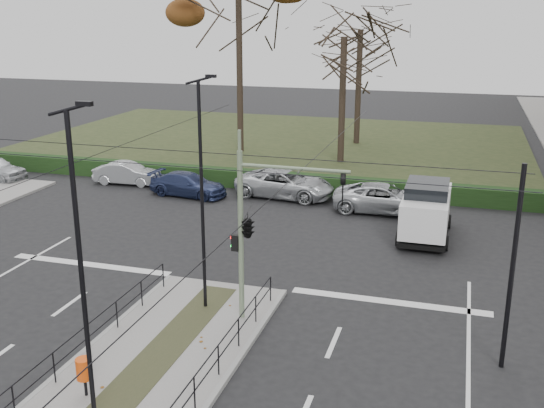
{
  "coord_description": "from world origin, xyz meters",
  "views": [
    {
      "loc": [
        7.95,
        -15.4,
        9.74
      ],
      "look_at": [
        1.52,
        5.94,
        3.06
      ],
      "focal_mm": 42.0,
      "sensor_mm": 36.0,
      "label": 1
    }
  ],
  "objects_px": {
    "streetlamp_median_far": "(202,195)",
    "parked_car_fifth": "(384,198)",
    "bare_tree_center": "(360,38)",
    "bare_tree_near": "(344,46)",
    "parked_car_fourth": "(285,184)",
    "white_van": "(426,209)",
    "parked_car_second": "(127,173)",
    "traffic_light": "(250,224)",
    "parked_car_third": "(188,184)",
    "streetlamp_median_near": "(83,278)",
    "litter_bin": "(84,369)"
  },
  "relations": [
    {
      "from": "streetlamp_median_far",
      "to": "parked_car_fourth",
      "type": "bearing_deg",
      "value": 94.81
    },
    {
      "from": "parked_car_fourth",
      "to": "streetlamp_median_near",
      "type": "bearing_deg",
      "value": -171.06
    },
    {
      "from": "streetlamp_median_far",
      "to": "bare_tree_near",
      "type": "bearing_deg",
      "value": 89.65
    },
    {
      "from": "white_van",
      "to": "parked_car_fifth",
      "type": "xyz_separation_m",
      "value": [
        -2.26,
        3.3,
        -0.6
      ]
    },
    {
      "from": "parked_car_fourth",
      "to": "bare_tree_center",
      "type": "distance_m",
      "value": 17.54
    },
    {
      "from": "parked_car_second",
      "to": "parked_car_fourth",
      "type": "bearing_deg",
      "value": -93.4
    },
    {
      "from": "streetlamp_median_near",
      "to": "parked_car_fifth",
      "type": "bearing_deg",
      "value": 78.26
    },
    {
      "from": "bare_tree_center",
      "to": "bare_tree_near",
      "type": "xyz_separation_m",
      "value": [
        0.04,
        -6.73,
        -0.3
      ]
    },
    {
      "from": "streetlamp_median_far",
      "to": "bare_tree_near",
      "type": "distance_m",
      "value": 23.78
    },
    {
      "from": "parked_car_fourth",
      "to": "bare_tree_near",
      "type": "distance_m",
      "value": 11.6
    },
    {
      "from": "streetlamp_median_far",
      "to": "parked_car_fourth",
      "type": "height_order",
      "value": "streetlamp_median_far"
    },
    {
      "from": "parked_car_second",
      "to": "white_van",
      "type": "relative_size",
      "value": 0.82
    },
    {
      "from": "litter_bin",
      "to": "parked_car_second",
      "type": "distance_m",
      "value": 22.42
    },
    {
      "from": "bare_tree_near",
      "to": "parked_car_fourth",
      "type": "bearing_deg",
      "value": -98.35
    },
    {
      "from": "bare_tree_near",
      "to": "parked_car_fifth",
      "type": "relative_size",
      "value": 2.12
    },
    {
      "from": "litter_bin",
      "to": "streetlamp_median_far",
      "type": "height_order",
      "value": "streetlamp_median_far"
    },
    {
      "from": "bare_tree_center",
      "to": "bare_tree_near",
      "type": "bearing_deg",
      "value": -89.66
    },
    {
      "from": "streetlamp_median_near",
      "to": "parked_car_fourth",
      "type": "relative_size",
      "value": 1.46
    },
    {
      "from": "parked_car_third",
      "to": "streetlamp_median_far",
      "type": "bearing_deg",
      "value": -147.38
    },
    {
      "from": "traffic_light",
      "to": "parked_car_fifth",
      "type": "relative_size",
      "value": 1.09
    },
    {
      "from": "streetlamp_median_far",
      "to": "parked_car_fourth",
      "type": "distance_m",
      "value": 14.76
    },
    {
      "from": "streetlamp_median_far",
      "to": "bare_tree_center",
      "type": "distance_m",
      "value": 30.49
    },
    {
      "from": "parked_car_third",
      "to": "parked_car_fourth",
      "type": "relative_size",
      "value": 0.81
    },
    {
      "from": "litter_bin",
      "to": "parked_car_fourth",
      "type": "height_order",
      "value": "parked_car_fourth"
    },
    {
      "from": "parked_car_fourth",
      "to": "parked_car_fifth",
      "type": "relative_size",
      "value": 1.06
    },
    {
      "from": "parked_car_second",
      "to": "bare_tree_center",
      "type": "xyz_separation_m",
      "value": [
        11.03,
        15.95,
        7.36
      ]
    },
    {
      "from": "streetlamp_median_near",
      "to": "streetlamp_median_far",
      "type": "relative_size",
      "value": 1.01
    },
    {
      "from": "streetlamp_median_far",
      "to": "bare_tree_near",
      "type": "height_order",
      "value": "bare_tree_near"
    },
    {
      "from": "parked_car_second",
      "to": "bare_tree_near",
      "type": "distance_m",
      "value": 16.04
    },
    {
      "from": "bare_tree_near",
      "to": "parked_car_fifth",
      "type": "xyz_separation_m",
      "value": [
        4.24,
        -10.38,
        -6.99
      ]
    },
    {
      "from": "litter_bin",
      "to": "bare_tree_near",
      "type": "relative_size",
      "value": 0.1
    },
    {
      "from": "parked_car_third",
      "to": "streetlamp_median_near",
      "type": "bearing_deg",
      "value": -155.56
    },
    {
      "from": "parked_car_fifth",
      "to": "streetlamp_median_near",
      "type": "bearing_deg",
      "value": 166.17
    },
    {
      "from": "traffic_light",
      "to": "bare_tree_near",
      "type": "relative_size",
      "value": 0.51
    },
    {
      "from": "traffic_light",
      "to": "streetlamp_median_far",
      "type": "xyz_separation_m",
      "value": [
        -1.76,
        0.36,
        0.73
      ]
    },
    {
      "from": "litter_bin",
      "to": "bare_tree_center",
      "type": "xyz_separation_m",
      "value": [
        1.09,
        36.05,
        7.11
      ]
    },
    {
      "from": "streetlamp_median_far",
      "to": "parked_car_fifth",
      "type": "relative_size",
      "value": 1.52
    },
    {
      "from": "litter_bin",
      "to": "parked_car_second",
      "type": "bearing_deg",
      "value": 116.31
    },
    {
      "from": "streetlamp_median_near",
      "to": "streetlamp_median_far",
      "type": "xyz_separation_m",
      "value": [
        -0.17,
        7.17,
        -0.05
      ]
    },
    {
      "from": "bare_tree_center",
      "to": "traffic_light",
      "type": "bearing_deg",
      "value": -86.91
    },
    {
      "from": "bare_tree_center",
      "to": "parked_car_fifth",
      "type": "distance_m",
      "value": 19.09
    },
    {
      "from": "streetlamp_median_far",
      "to": "parked_car_third",
      "type": "distance_m",
      "value": 14.94
    },
    {
      "from": "traffic_light",
      "to": "parked_car_fourth",
      "type": "relative_size",
      "value": 1.03
    },
    {
      "from": "traffic_light",
      "to": "white_van",
      "type": "relative_size",
      "value": 1.16
    },
    {
      "from": "traffic_light",
      "to": "parked_car_third",
      "type": "bearing_deg",
      "value": 121.46
    },
    {
      "from": "litter_bin",
      "to": "parked_car_third",
      "type": "bearing_deg",
      "value": 106.13
    },
    {
      "from": "streetlamp_median_near",
      "to": "white_van",
      "type": "xyz_separation_m",
      "value": [
        6.48,
        17.0,
        -2.85
      ]
    },
    {
      "from": "parked_car_second",
      "to": "bare_tree_near",
      "type": "bearing_deg",
      "value": -53.78
    },
    {
      "from": "parked_car_fifth",
      "to": "traffic_light",
      "type": "bearing_deg",
      "value": 166.9
    },
    {
      "from": "white_van",
      "to": "bare_tree_near",
      "type": "bearing_deg",
      "value": 115.42
    }
  ]
}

